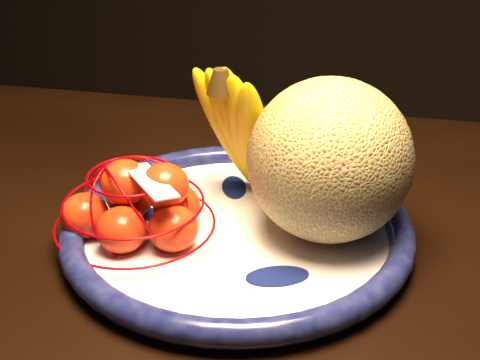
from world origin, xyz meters
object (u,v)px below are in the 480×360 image
(cantaloupe, at_px, (330,160))
(banana_bunch, at_px, (241,126))
(fruit_bowl, at_px, (237,229))
(mandarin_bag, at_px, (138,207))
(dining_table, at_px, (134,317))

(cantaloupe, bearing_deg, banana_bunch, 155.90)
(fruit_bowl, distance_m, cantaloupe, 0.13)
(banana_bunch, xyz_separation_m, mandarin_bag, (-0.08, -0.11, -0.06))
(dining_table, distance_m, banana_bunch, 0.25)
(fruit_bowl, height_order, banana_bunch, banana_bunch)
(dining_table, height_order, banana_bunch, banana_bunch)
(banana_bunch, relative_size, mandarin_bag, 0.93)
(cantaloupe, xyz_separation_m, mandarin_bag, (-0.19, -0.06, -0.05))
(cantaloupe, height_order, mandarin_bag, cantaloupe)
(dining_table, bearing_deg, mandarin_bag, 76.14)
(dining_table, height_order, cantaloupe, cantaloupe)
(dining_table, bearing_deg, banana_bunch, 53.59)
(cantaloupe, height_order, banana_bunch, banana_bunch)
(dining_table, relative_size, cantaloupe, 9.42)
(dining_table, height_order, fruit_bowl, fruit_bowl)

